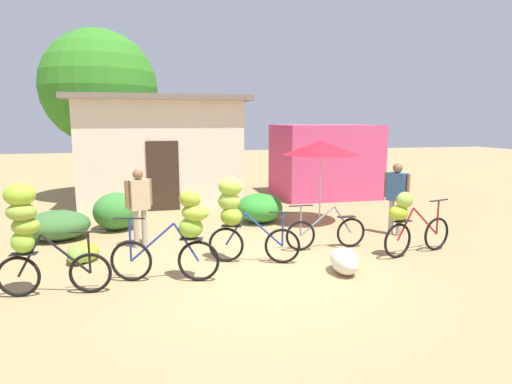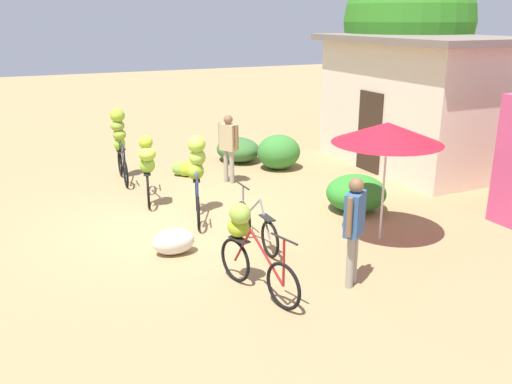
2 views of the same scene
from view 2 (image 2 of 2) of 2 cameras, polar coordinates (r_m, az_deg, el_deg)
The scene contains 16 objects.
ground_plane at distance 10.59m, azimuth -7.98°, elevation -3.14°, with size 60.00×60.00×0.00m, color #9C7D51.
building_low at distance 14.83m, azimuth 16.52°, elevation 9.02°, with size 5.25×3.40×3.30m.
tree_behind_building at distance 16.78m, azimuth 15.60°, elevation 16.68°, with size 3.66×3.66×5.44m.
hedge_bush_front_left at distance 14.89m, azimuth -1.89°, elevation 4.45°, with size 1.38×1.13×0.63m, color #38672F.
hedge_bush_front_right at distance 14.09m, azimuth 2.38°, elevation 4.19°, with size 1.05×1.12×0.88m, color #357B2F.
hedge_bush_mid at distance 11.21m, azimuth 10.38°, elevation -0.10°, with size 1.18×1.22×0.73m, color #2D872A.
market_umbrella at distance 9.42m, azimuth 13.53°, elevation 6.00°, with size 1.86×1.86×2.09m.
bicycle_leftmost at distance 13.50m, azimuth -14.04°, elevation 5.60°, with size 1.63×0.40×1.69m.
bicycle_near_pile at distance 11.46m, azimuth -11.27°, elevation 2.86°, with size 1.72×0.54×1.48m.
bicycle_center_loaded at distance 10.72m, azimuth -6.18°, elevation 2.49°, with size 1.61×0.67×1.56m.
bicycle_by_shop at distance 9.36m, azimuth -0.02°, elevation -3.59°, with size 1.69×0.14×0.93m.
bicycle_rightmost at distance 7.79m, azimuth -0.91°, elevation -5.23°, with size 1.68×0.52×1.26m.
banana_pile_on_ground at distance 13.65m, azimuth -7.28°, elevation 2.42°, with size 0.67×0.71×0.35m.
produce_sack at distance 9.16m, azimuth -8.58°, elevation -5.10°, with size 0.70×0.44×0.44m, color silver.
person_vendor at distance 12.76m, azimuth -2.88°, elevation 5.24°, with size 0.52×0.36×1.61m.
person_bystander at distance 7.87m, azimuth 10.19°, elevation -2.98°, with size 0.40×0.47×1.64m.
Camera 2 is at (9.49, -2.82, 3.76)m, focal length 38.43 mm.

